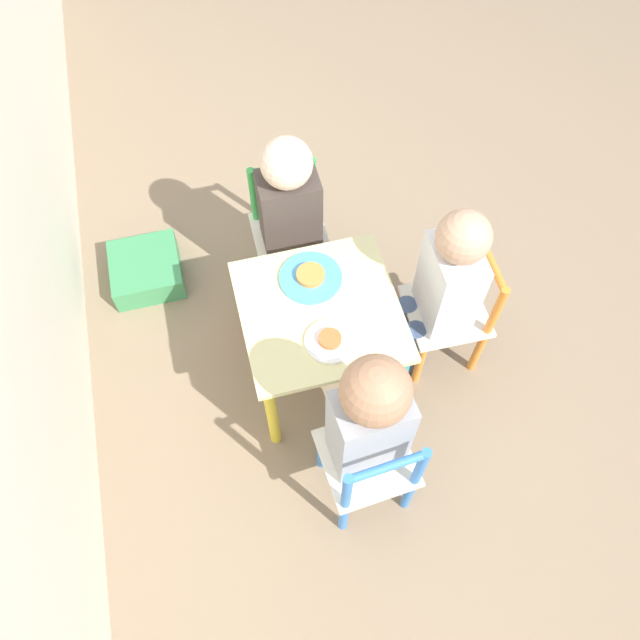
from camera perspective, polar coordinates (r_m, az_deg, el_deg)
The scene contains 11 objects.
ground_plane at distance 2.27m, azimuth 0.00°, elevation -4.70°, with size 6.00×6.00×0.00m, color #8C755B.
kids_table at distance 1.96m, azimuth 0.00°, elevation -0.18°, with size 0.48×0.48×0.43m.
chair_green at distance 2.30m, azimuth -2.77°, elevation 8.03°, with size 0.26×0.26×0.51m.
chair_blue at distance 1.88m, azimuth 4.55°, elevation -13.24°, with size 0.28×0.28×0.51m.
chair_orange at distance 2.15m, azimuth 11.95°, elevation 0.76°, with size 0.27×0.27×0.51m.
child_right at distance 2.12m, azimuth -2.62°, elevation 9.98°, with size 0.22×0.20×0.72m.
child_left at distance 1.68m, azimuth 4.37°, elevation -9.11°, with size 0.23×0.21×0.78m.
child_front at distance 1.97m, azimuth 11.33°, elevation 3.38°, with size 0.20×0.22×0.74m.
plate_right at distance 1.95m, azimuth -0.86°, elevation 3.97°, with size 0.20×0.20×0.03m.
plate_left at distance 1.83m, azimuth 0.92°, elevation -1.89°, with size 0.15×0.15×0.03m.
storage_bin at distance 2.53m, azimuth -15.58°, elevation 4.44°, with size 0.27×0.26×0.11m.
Camera 1 is at (-0.96, 0.25, 2.04)m, focal length 35.00 mm.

